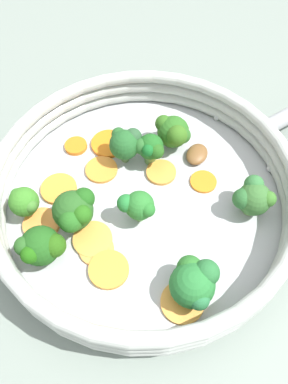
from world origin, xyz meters
The scene contains 26 objects.
ground_plane centered at (0.00, 0.00, 0.00)m, with size 4.00×4.00×0.00m, color gray.
skillet centered at (0.00, 0.00, 0.01)m, with size 0.34×0.34×0.02m, color #B2B5B7.
skillet_rim_wall centered at (0.00, 0.00, 0.04)m, with size 0.36×0.36×0.05m.
skillet_rivet_left centered at (0.13, -0.10, 0.02)m, with size 0.01×0.01×0.01m, color #B3B4B9.
skillet_rivet_right centered at (0.17, 0.00, 0.02)m, with size 0.01×0.01×0.01m, color #B5B8BB.
carrot_slice_0 centered at (0.04, 0.09, 0.02)m, with size 0.05×0.05×0.01m, color orange.
carrot_slice_1 centered at (-0.08, 0.01, 0.02)m, with size 0.04×0.04×0.00m, color #F59D41.
carrot_slice_2 centered at (-0.08, -0.11, 0.02)m, with size 0.05×0.05×0.00m, color #EA993F.
carrot_slice_3 centered at (-0.10, 0.07, 0.02)m, with size 0.04×0.04×0.01m, color #F99040.
carrot_slice_4 centered at (0.04, 0.01, 0.02)m, with size 0.04×0.04×0.00m, color #F6953A.
carrot_slice_5 centered at (0.01, 0.12, 0.02)m, with size 0.03×0.03×0.01m, color orange.
carrot_slice_6 centered at (-0.10, -0.03, 0.02)m, with size 0.04×0.04×0.01m, color orange.
carrot_slice_7 centered at (0.06, -0.04, 0.02)m, with size 0.03×0.03×0.00m, color orange.
carrot_slice_8 centered at (0.00, 0.07, 0.02)m, with size 0.04×0.04×0.00m, color orange.
carrot_slice_9 centered at (-0.05, 0.09, 0.02)m, with size 0.04×0.04×0.01m, color orange.
carrot_slice_10 centered at (-0.09, 0.00, 0.02)m, with size 0.04×0.04×0.00m, color #F99641.
broccoli_floret_0 centered at (0.09, 0.02, 0.04)m, with size 0.04×0.05×0.05m.
broccoli_floret_1 centered at (0.06, -0.11, 0.04)m, with size 0.04×0.04×0.05m.
broccoli_floret_2 centered at (0.03, 0.06, 0.05)m, with size 0.04×0.04×0.05m.
broccoli_floret_3 centered at (0.05, 0.03, 0.05)m, with size 0.04×0.04×0.04m.
broccoli_floret_4 centered at (-0.13, 0.04, 0.05)m, with size 0.05×0.05×0.05m.
broccoli_floret_5 centered at (-0.06, -0.11, 0.04)m, with size 0.05×0.05×0.05m.
broccoli_floret_6 centered at (-0.03, -0.01, 0.05)m, with size 0.04×0.04×0.05m.
broccoli_floret_7 centered at (-0.07, 0.04, 0.05)m, with size 0.05×0.05×0.05m.
broccoli_floret_8 centered at (-0.10, 0.09, 0.04)m, with size 0.03×0.04×0.04m.
mushroom_piece_0 centered at (0.09, -0.01, 0.02)m, with size 0.04×0.03×0.01m, color brown.
Camera 1 is at (-0.19, -0.15, 0.40)m, focal length 35.00 mm.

